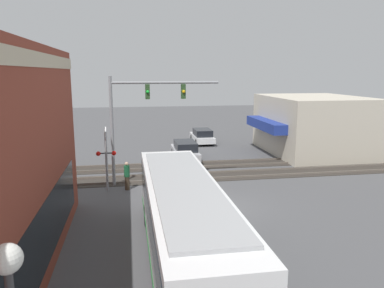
{
  "coord_description": "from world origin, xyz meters",
  "views": [
    {
      "loc": [
        -18.2,
        4.65,
        7.01
      ],
      "look_at": [
        4.26,
        0.83,
        2.64
      ],
      "focal_mm": 35.0,
      "sensor_mm": 36.0,
      "label": 1
    }
  ],
  "objects_px": {
    "city_bus": "(184,220)",
    "parked_car_white": "(202,136)",
    "crossing_signal": "(106,153)",
    "parked_car_silver": "(185,151)",
    "pedestrian_at_crossing": "(127,176)"
  },
  "relations": [
    {
      "from": "city_bus",
      "to": "parked_car_white",
      "type": "xyz_separation_m",
      "value": [
        23.84,
        -5.4,
        -1.08
      ]
    },
    {
      "from": "city_bus",
      "to": "crossing_signal",
      "type": "bearing_deg",
      "value": 18.76
    },
    {
      "from": "parked_car_silver",
      "to": "parked_car_white",
      "type": "relative_size",
      "value": 1.06
    },
    {
      "from": "parked_car_silver",
      "to": "crossing_signal",
      "type": "bearing_deg",
      "value": 141.42
    },
    {
      "from": "crossing_signal",
      "to": "pedestrian_at_crossing",
      "type": "relative_size",
      "value": 2.2
    },
    {
      "from": "parked_car_white",
      "to": "city_bus",
      "type": "bearing_deg",
      "value": 167.23
    },
    {
      "from": "crossing_signal",
      "to": "parked_car_white",
      "type": "distance_m",
      "value": 16.77
    },
    {
      "from": "crossing_signal",
      "to": "parked_car_silver",
      "type": "relative_size",
      "value": 0.78
    },
    {
      "from": "parked_car_silver",
      "to": "parked_car_white",
      "type": "distance_m",
      "value": 7.49
    },
    {
      "from": "crossing_signal",
      "to": "parked_car_white",
      "type": "relative_size",
      "value": 0.83
    },
    {
      "from": "parked_car_silver",
      "to": "parked_car_white",
      "type": "bearing_deg",
      "value": -21.95
    },
    {
      "from": "parked_car_silver",
      "to": "city_bus",
      "type": "bearing_deg",
      "value": 171.25
    },
    {
      "from": "city_bus",
      "to": "pedestrian_at_crossing",
      "type": "bearing_deg",
      "value": 12.29
    },
    {
      "from": "crossing_signal",
      "to": "parked_car_white",
      "type": "bearing_deg",
      "value": -31.2
    },
    {
      "from": "parked_car_white",
      "to": "parked_car_silver",
      "type": "bearing_deg",
      "value": 158.05
    }
  ]
}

